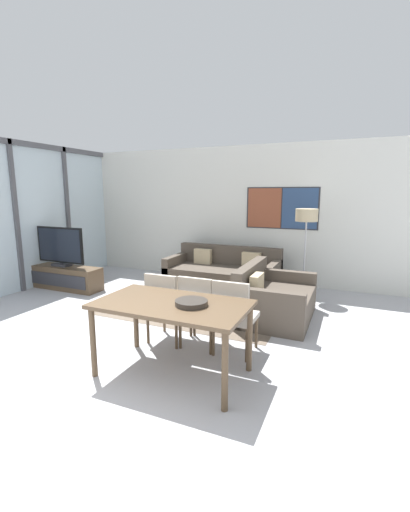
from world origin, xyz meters
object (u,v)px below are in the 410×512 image
Objects in this scene: coffee_table at (193,292)px; dining_chair_right at (234,313)px; dining_chair_left at (166,303)px; sofa_main at (224,275)px; sofa_side at (271,300)px; tv_console at (62,277)px; television at (60,247)px; dining_chair_centre at (199,307)px; dining_table at (172,310)px; floor_lamp at (306,221)px; fruit_bowl at (191,302)px.

dining_chair_right is at bearing -47.82° from coffee_table.
coffee_table is at bearing 100.22° from dining_chair_left.
sofa_side is (1.23, -1.25, 0.00)m from sofa_main.
sofa_main is at bearing 24.09° from tv_console.
television is at bearing 90.00° from tv_console.
dining_chair_centre is at bearing -20.12° from tv_console.
dining_table is 0.81m from dining_chair_right.
dining_table is 0.79m from dining_chair_left.
dining_table reaches higher than tv_console.
television is at bearing 177.86° from coffee_table.
dining_chair_centre is (3.55, -1.30, -0.32)m from television.
sofa_main is 1.39× the size of dining_table.
sofa_side reaches higher than coffee_table.
television is 0.70× the size of floor_lamp.
fruit_bowl is at bearing -108.49° from dining_chair_right.
sofa_main is 2.84m from dining_chair_right.
sofa_main reaches higher than dining_table.
floor_lamp is (4.40, 1.37, 0.54)m from television.
tv_console is at bearing -90.00° from television.
sofa_main is 2.38× the size of dining_chair_centre.
fruit_bowl reaches higher than tv_console.
television reaches higher than dining_chair_centre.
sofa_main is 2.48× the size of coffee_table.
dining_chair_right is at bearing 56.31° from dining_table.
television is 1.24× the size of dining_chair_left.
sofa_main is at bearing 101.39° from dining_table.
dining_chair_centre is at bearing 4.29° from dining_chair_left.
tv_console is 4.29m from fruit_bowl.
dining_chair_centre is 2.78× the size of fruit_bowl.
dining_chair_left and dining_chair_right have the same top height.
fruit_bowl is (3.77, -1.97, 0.58)m from tv_console.
dining_chair_centre reaches higher than tv_console.
dining_chair_left is at bearing -175.71° from dining_chair_centre.
dining_table is 0.69m from dining_chair_centre.
dining_chair_centre is at bearing 156.98° from sofa_side.
floor_lamp is (4.40, 1.37, 1.14)m from tv_console.
television reaches higher than dining_chair_right.
dining_chair_left is 1.00× the size of dining_chair_centre.
tv_console is 1.87× the size of dining_chair_centre.
dining_chair_centre is at bearing 108.13° from fruit_bowl.
television is 4.25m from fruit_bowl.
sofa_main is at bearing 44.45° from sofa_side.
fruit_bowl is (0.65, -0.63, 0.29)m from dining_chair_left.
tv_console is 4.09m from dining_table.
sofa_side is 0.90× the size of dining_table.
dining_chair_left is at bearing 135.95° from fruit_bowl.
coffee_table is (2.89, -0.11, -0.52)m from television.
television is 3.44× the size of fruit_bowl.
sofa_main is 1.36× the size of floor_lamp.
tv_console is 4.21m from dining_chair_right.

